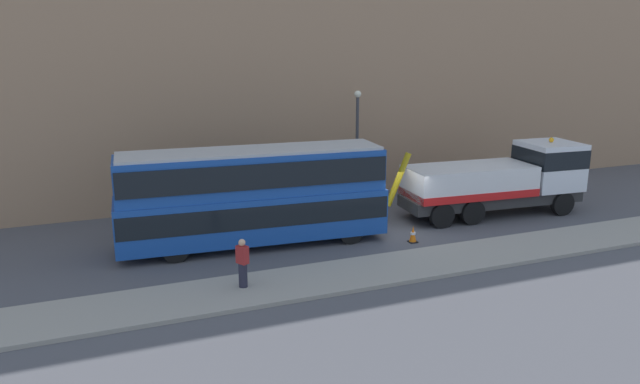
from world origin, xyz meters
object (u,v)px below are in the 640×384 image
(street_lamp, at_px, (357,136))
(traffic_cone_near_bus, at_px, (413,235))
(recovery_tow_truck, at_px, (501,179))
(double_decker_bus, at_px, (253,193))
(pedestrian_onlooker, at_px, (243,264))

(street_lamp, bearing_deg, traffic_cone_near_bus, -94.95)
(recovery_tow_truck, relative_size, double_decker_bus, 0.92)
(traffic_cone_near_bus, bearing_deg, recovery_tow_truck, 19.44)
(double_decker_bus, relative_size, traffic_cone_near_bus, 15.50)
(street_lamp, bearing_deg, recovery_tow_truck, -41.13)
(pedestrian_onlooker, distance_m, traffic_cone_near_bus, 8.31)
(double_decker_bus, height_order, traffic_cone_near_bus, double_decker_bus)
(traffic_cone_near_bus, bearing_deg, pedestrian_onlooker, -164.08)
(recovery_tow_truck, relative_size, traffic_cone_near_bus, 14.19)
(pedestrian_onlooker, height_order, traffic_cone_near_bus, pedestrian_onlooker)
(recovery_tow_truck, xyz_separation_m, street_lamp, (-5.50, 4.80, 1.71))
(pedestrian_onlooker, bearing_deg, street_lamp, 18.32)
(pedestrian_onlooker, relative_size, traffic_cone_near_bus, 2.38)
(recovery_tow_truck, xyz_separation_m, pedestrian_onlooker, (-14.07, -4.43, -0.77))
(street_lamp, bearing_deg, double_decker_bus, -145.45)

